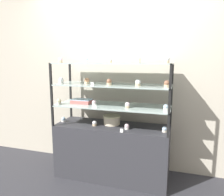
{
  "coord_description": "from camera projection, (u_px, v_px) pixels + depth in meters",
  "views": [
    {
      "loc": [
        0.8,
        -2.51,
        1.49
      ],
      "look_at": [
        0.0,
        0.0,
        1.03
      ],
      "focal_mm": 35.0,
      "sensor_mm": 36.0,
      "label": 1
    }
  ],
  "objects": [
    {
      "name": "display_base",
      "position": [
        112.0,
        151.0,
        2.79
      ],
      "size": [
        1.42,
        0.5,
        0.69
      ],
      "color": "#333338",
      "rests_on": "ground_plane"
    },
    {
      "name": "display_riser_middle",
      "position": [
        112.0,
        86.0,
        2.65
      ],
      "size": [
        1.42,
        0.5,
        0.26
      ],
      "color": "black",
      "rests_on": "display_riser_lower"
    },
    {
      "name": "cupcake_2",
      "position": [
        127.0,
        127.0,
        2.58
      ],
      "size": [
        0.06,
        0.06,
        0.07
      ],
      "color": "white",
      "rests_on": "display_base"
    },
    {
      "name": "cupcake_16",
      "position": [
        138.0,
        60.0,
        2.41
      ],
      "size": [
        0.05,
        0.05,
        0.07
      ],
      "color": "beige",
      "rests_on": "display_riser_upper"
    },
    {
      "name": "cupcake_6",
      "position": [
        127.0,
        105.0,
        2.53
      ],
      "size": [
        0.06,
        0.06,
        0.07
      ],
      "color": "#CCB28C",
      "rests_on": "display_riser_lower"
    },
    {
      "name": "sheet_cake_frosted",
      "position": [
        82.0,
        101.0,
        2.8
      ],
      "size": [
        0.25,
        0.16,
        0.06
      ],
      "color": "#C66660",
      "rests_on": "display_riser_lower"
    },
    {
      "name": "cupcake_9",
      "position": [
        87.0,
        81.0,
        2.69
      ],
      "size": [
        0.06,
        0.06,
        0.08
      ],
      "color": "#CCB28C",
      "rests_on": "display_riser_middle"
    },
    {
      "name": "display_riser_lower",
      "position": [
        112.0,
        106.0,
        2.69
      ],
      "size": [
        1.42,
        0.5,
        0.26
      ],
      "color": "black",
      "rests_on": "display_base"
    },
    {
      "name": "cupcake_3",
      "position": [
        164.0,
        129.0,
        2.47
      ],
      "size": [
        0.06,
        0.06,
        0.07
      ],
      "color": "beige",
      "rests_on": "display_base"
    },
    {
      "name": "cupcake_12",
      "position": [
        167.0,
        84.0,
        2.35
      ],
      "size": [
        0.06,
        0.06,
        0.08
      ],
      "color": "#CCB28C",
      "rests_on": "display_riser_middle"
    },
    {
      "name": "price_tag_3",
      "position": [
        114.0,
        61.0,
        2.35
      ],
      "size": [
        0.04,
        0.0,
        0.04
      ],
      "color": "white",
      "rests_on": "display_riser_upper"
    },
    {
      "name": "price_tag_1",
      "position": [
        95.0,
        107.0,
        2.51
      ],
      "size": [
        0.04,
        0.0,
        0.04
      ],
      "color": "white",
      "rests_on": "display_riser_lower"
    },
    {
      "name": "cupcake_0",
      "position": [
        63.0,
        119.0,
        2.89
      ],
      "size": [
        0.06,
        0.06,
        0.07
      ],
      "color": "white",
      "rests_on": "display_base"
    },
    {
      "name": "layer_cake_centerpiece",
      "position": [
        112.0,
        120.0,
        2.77
      ],
      "size": [
        0.21,
        0.21,
        0.12
      ],
      "color": "beige",
      "rests_on": "display_base"
    },
    {
      "name": "cupcake_15",
      "position": [
        110.0,
        60.0,
        2.52
      ],
      "size": [
        0.05,
        0.05,
        0.07
      ],
      "color": "#CCB28C",
      "rests_on": "display_riser_upper"
    },
    {
      "name": "cupcake_1",
      "position": [
        95.0,
        123.0,
        2.71
      ],
      "size": [
        0.06,
        0.06,
        0.07
      ],
      "color": "#CCB28C",
      "rests_on": "display_base"
    },
    {
      "name": "back_wall",
      "position": [
        121.0,
        74.0,
        3.0
      ],
      "size": [
        8.0,
        0.05,
        2.6
      ],
      "color": "beige",
      "rests_on": "ground_plane"
    },
    {
      "name": "cupcake_13",
      "position": [
        60.0,
        60.0,
        2.69
      ],
      "size": [
        0.05,
        0.05,
        0.07
      ],
      "color": "#CCB28C",
      "rests_on": "display_riser_upper"
    },
    {
      "name": "cupcake_17",
      "position": [
        167.0,
        60.0,
        2.32
      ],
      "size": [
        0.05,
        0.05,
        0.07
      ],
      "color": "#CCB28C",
      "rests_on": "display_riser_upper"
    },
    {
      "name": "cupcake_10",
      "position": [
        109.0,
        82.0,
        2.56
      ],
      "size": [
        0.06,
        0.06,
        0.08
      ],
      "color": "#CCB28C",
      "rests_on": "display_riser_middle"
    },
    {
      "name": "price_tag_2",
      "position": [
        92.0,
        84.0,
        2.47
      ],
      "size": [
        0.04,
        0.0,
        0.04
      ],
      "color": "white",
      "rests_on": "display_riser_middle"
    },
    {
      "name": "cupcake_11",
      "position": [
        138.0,
        83.0,
        2.47
      ],
      "size": [
        0.06,
        0.06,
        0.08
      ],
      "color": "#CCB28C",
      "rests_on": "display_riser_middle"
    },
    {
      "name": "cupcake_5",
      "position": [
        94.0,
        103.0,
        2.68
      ],
      "size": [
        0.06,
        0.06,
        0.07
      ],
      "color": "white",
      "rests_on": "display_riser_lower"
    },
    {
      "name": "cupcake_14",
      "position": [
        86.0,
        60.0,
        2.65
      ],
      "size": [
        0.05,
        0.05,
        0.07
      ],
      "color": "white",
      "rests_on": "display_riser_upper"
    },
    {
      "name": "display_riser_upper",
      "position": [
        112.0,
        64.0,
        2.61
      ],
      "size": [
        1.42,
        0.5,
        0.26
      ],
      "color": "black",
      "rests_on": "display_riser_middle"
    },
    {
      "name": "price_tag_0",
      "position": [
        122.0,
        131.0,
        2.46
      ],
      "size": [
        0.04,
        0.0,
        0.04
      ],
      "color": "white",
      "rests_on": "display_base"
    },
    {
      "name": "ground_plane",
      "position": [
        112.0,
        176.0,
        2.85
      ],
      "size": [
        20.0,
        20.0,
        0.0
      ],
      "primitive_type": "plane",
      "color": "#2D2D33"
    },
    {
      "name": "cupcake_8",
      "position": [
        61.0,
        80.0,
        2.77
      ],
      "size": [
        0.06,
        0.06,
        0.08
      ],
      "color": "white",
      "rests_on": "display_riser_middle"
    },
    {
      "name": "cupcake_4",
      "position": [
        59.0,
        102.0,
        2.76
      ],
      "size": [
        0.06,
        0.06,
        0.07
      ],
      "color": "beige",
      "rests_on": "display_riser_lower"
    },
    {
      "name": "cupcake_7",
      "position": [
        166.0,
        107.0,
        2.41
      ],
      "size": [
        0.06,
        0.06,
        0.07
      ],
      "color": "white",
      "rests_on": "display_riser_lower"
    }
  ]
}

